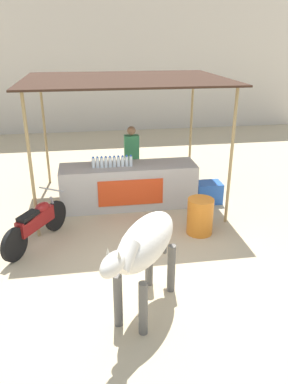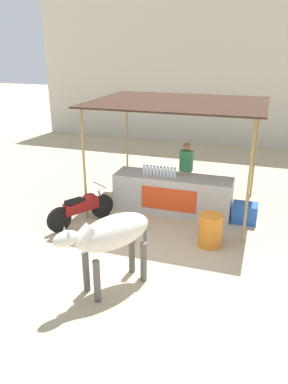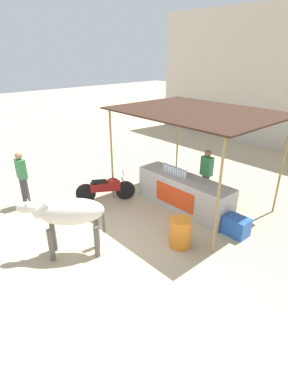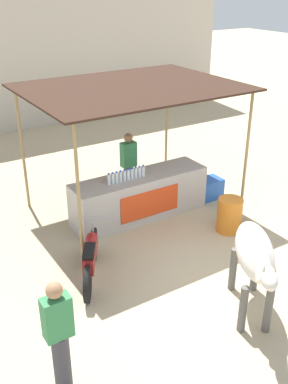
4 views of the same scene
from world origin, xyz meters
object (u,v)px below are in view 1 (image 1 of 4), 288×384
object	(u,v)px
cooler_box	(208,192)
motorcycle_parked	(37,222)
stall_counter	(129,186)
cow	(144,246)
vendor_behind_counter	(132,159)
water_barrel	(200,216)

from	to	relation	value
cooler_box	motorcycle_parked	world-z (taller)	motorcycle_parked
stall_counter	cow	bearing A→B (deg)	-93.21
stall_counter	motorcycle_parked	xyz separation A→B (m)	(-1.87, -1.41, -0.05)
cow	motorcycle_parked	size ratio (longest dim) A/B	1.08
vendor_behind_counter	water_barrel	bearing A→B (deg)	-65.15
water_barrel	cooler_box	bearing A→B (deg)	66.15
water_barrel	cow	world-z (taller)	cow
stall_counter	vendor_behind_counter	bearing A→B (deg)	77.06
vendor_behind_counter	cooler_box	xyz separation A→B (m)	(1.66, -0.85, -0.61)
vendor_behind_counter	motorcycle_parked	world-z (taller)	vendor_behind_counter
stall_counter	water_barrel	distance (m)	1.93
cooler_box	cow	size ratio (longest dim) A/B	0.35
cow	vendor_behind_counter	bearing A→B (deg)	85.05
vendor_behind_counter	water_barrel	distance (m)	2.53
vendor_behind_counter	motorcycle_parked	bearing A→B (deg)	-133.24
stall_counter	cow	distance (m)	3.58
water_barrel	motorcycle_parked	distance (m)	3.08
cow	motorcycle_parked	distance (m)	2.76
stall_counter	water_barrel	bearing A→B (deg)	-50.96
stall_counter	motorcycle_parked	distance (m)	2.34
cooler_box	cow	xyz separation A→B (m)	(-2.03, -3.44, 0.79)
stall_counter	vendor_behind_counter	world-z (taller)	vendor_behind_counter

